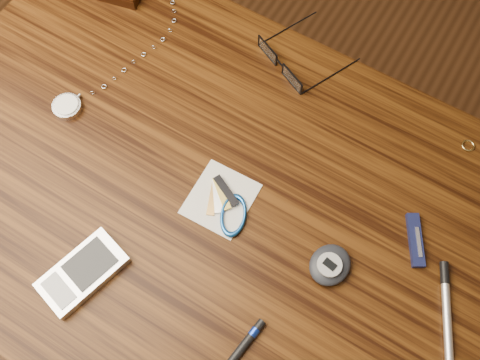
{
  "coord_description": "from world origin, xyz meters",
  "views": [
    {
      "loc": [
        0.22,
        -0.24,
        1.52
      ],
      "look_at": [
        0.05,
        0.04,
        0.76
      ],
      "focal_mm": 40.0,
      "sensor_mm": 36.0,
      "label": 1
    }
  ],
  "objects_px": {
    "notepad_keys": "(227,207)",
    "pocket_watch": "(72,103)",
    "eyeglasses": "(283,63)",
    "pda_phone": "(83,272)",
    "silver_pen": "(446,306)",
    "pocket_knife": "(415,240)",
    "pedometer": "(330,265)",
    "desk": "(201,211)"
  },
  "relations": [
    {
      "from": "silver_pen",
      "to": "eyeglasses",
      "type": "bearing_deg",
      "value": 149.19
    },
    {
      "from": "notepad_keys",
      "to": "pocket_knife",
      "type": "bearing_deg",
      "value": 20.37
    },
    {
      "from": "eyeglasses",
      "to": "silver_pen",
      "type": "height_order",
      "value": "eyeglasses"
    },
    {
      "from": "desk",
      "to": "notepad_keys",
      "type": "xyz_separation_m",
      "value": [
        0.06,
        -0.0,
        0.11
      ]
    },
    {
      "from": "pocket_watch",
      "to": "pocket_knife",
      "type": "relative_size",
      "value": 3.95
    },
    {
      "from": "pocket_knife",
      "to": "pda_phone",
      "type": "bearing_deg",
      "value": -142.99
    },
    {
      "from": "pocket_watch",
      "to": "silver_pen",
      "type": "height_order",
      "value": "pocket_watch"
    },
    {
      "from": "notepad_keys",
      "to": "silver_pen",
      "type": "relative_size",
      "value": 0.83
    },
    {
      "from": "eyeglasses",
      "to": "pda_phone",
      "type": "distance_m",
      "value": 0.48
    },
    {
      "from": "silver_pen",
      "to": "desk",
      "type": "bearing_deg",
      "value": -175.62
    },
    {
      "from": "notepad_keys",
      "to": "silver_pen",
      "type": "height_order",
      "value": "silver_pen"
    },
    {
      "from": "eyeglasses",
      "to": "notepad_keys",
      "type": "relative_size",
      "value": 1.45
    },
    {
      "from": "pda_phone",
      "to": "pocket_watch",
      "type": "bearing_deg",
      "value": 131.61
    },
    {
      "from": "desk",
      "to": "silver_pen",
      "type": "relative_size",
      "value": 7.03
    },
    {
      "from": "desk",
      "to": "pocket_watch",
      "type": "bearing_deg",
      "value": 175.56
    },
    {
      "from": "pocket_watch",
      "to": "pocket_knife",
      "type": "height_order",
      "value": "pocket_watch"
    },
    {
      "from": "pocket_watch",
      "to": "notepad_keys",
      "type": "xyz_separation_m",
      "value": [
        0.32,
        -0.02,
        -0.0
      ]
    },
    {
      "from": "eyeglasses",
      "to": "notepad_keys",
      "type": "height_order",
      "value": "eyeglasses"
    },
    {
      "from": "eyeglasses",
      "to": "pocket_knife",
      "type": "bearing_deg",
      "value": -27.94
    },
    {
      "from": "desk",
      "to": "silver_pen",
      "type": "distance_m",
      "value": 0.42
    },
    {
      "from": "eyeglasses",
      "to": "silver_pen",
      "type": "relative_size",
      "value": 1.2
    },
    {
      "from": "eyeglasses",
      "to": "notepad_keys",
      "type": "bearing_deg",
      "value": -78.72
    },
    {
      "from": "desk",
      "to": "pocket_watch",
      "type": "distance_m",
      "value": 0.28
    },
    {
      "from": "pocket_watch",
      "to": "desk",
      "type": "bearing_deg",
      "value": -4.44
    },
    {
      "from": "pedometer",
      "to": "notepad_keys",
      "type": "relative_size",
      "value": 0.63
    },
    {
      "from": "pocket_watch",
      "to": "eyeglasses",
      "type": "bearing_deg",
      "value": 43.28
    },
    {
      "from": "pda_phone",
      "to": "silver_pen",
      "type": "xyz_separation_m",
      "value": [
        0.47,
        0.23,
        -0.0
      ]
    },
    {
      "from": "desk",
      "to": "pedometer",
      "type": "height_order",
      "value": "pedometer"
    },
    {
      "from": "pocket_watch",
      "to": "pocket_knife",
      "type": "bearing_deg",
      "value": 7.53
    },
    {
      "from": "pocket_knife",
      "to": "notepad_keys",
      "type": "bearing_deg",
      "value": -159.63
    },
    {
      "from": "eyeglasses",
      "to": "pedometer",
      "type": "xyz_separation_m",
      "value": [
        0.23,
        -0.27,
        -0.0
      ]
    },
    {
      "from": "desk",
      "to": "pocket_knife",
      "type": "relative_size",
      "value": 12.39
    },
    {
      "from": "desk",
      "to": "pedometer",
      "type": "distance_m",
      "value": 0.26
    },
    {
      "from": "desk",
      "to": "pocket_knife",
      "type": "height_order",
      "value": "pocket_knife"
    },
    {
      "from": "pda_phone",
      "to": "pocket_knife",
      "type": "xyz_separation_m",
      "value": [
        0.39,
        0.3,
        -0.0
      ]
    },
    {
      "from": "pedometer",
      "to": "notepad_keys",
      "type": "distance_m",
      "value": 0.18
    },
    {
      "from": "notepad_keys",
      "to": "pocket_watch",
      "type": "bearing_deg",
      "value": 176.0
    },
    {
      "from": "notepad_keys",
      "to": "silver_pen",
      "type": "distance_m",
      "value": 0.35
    },
    {
      "from": "desk",
      "to": "pocket_watch",
      "type": "height_order",
      "value": "pocket_watch"
    },
    {
      "from": "pedometer",
      "to": "silver_pen",
      "type": "xyz_separation_m",
      "value": [
        0.17,
        0.03,
        -0.01
      ]
    },
    {
      "from": "desk",
      "to": "eyeglasses",
      "type": "height_order",
      "value": "eyeglasses"
    },
    {
      "from": "pocket_watch",
      "to": "notepad_keys",
      "type": "bearing_deg",
      "value": -4.0
    }
  ]
}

